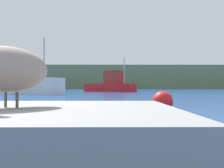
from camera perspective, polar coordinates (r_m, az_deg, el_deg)
hillside_backdrop at (r=81.40m, az=-2.25°, el=1.10°), size 140.00×13.36×5.34m
pier_dock at (r=3.58m, az=-17.18°, el=-8.56°), size 3.38×3.11×0.59m
pelican at (r=3.54m, az=-17.32°, el=2.59°), size 0.96×1.23×0.96m
fishing_boat_red at (r=42.84m, az=-0.15°, el=-0.09°), size 6.70×4.68×4.18m
fishing_boat_white at (r=31.60m, az=-14.71°, el=0.18°), size 7.38×5.20×4.95m
mooring_buoy at (r=10.38m, az=8.47°, el=-2.94°), size 0.64×0.64×0.64m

